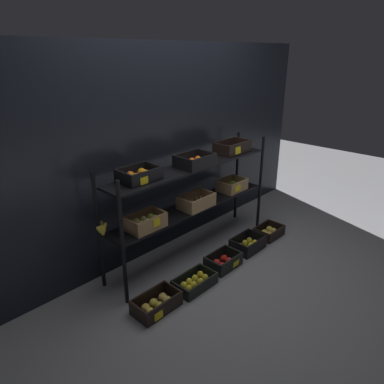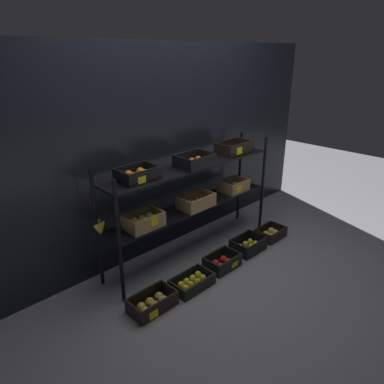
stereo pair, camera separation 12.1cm
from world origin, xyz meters
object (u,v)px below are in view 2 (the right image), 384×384
at_px(crate_ground_apple_gold, 152,303).
at_px(crate_ground_apple_red, 222,263).
at_px(crate_ground_lemon, 192,283).
at_px(crate_ground_right_lemon, 248,246).
at_px(crate_ground_rightmost_apple_gold, 271,234).
at_px(display_rack, 191,187).

bearing_deg(crate_ground_apple_gold, crate_ground_apple_red, -0.19).
relative_size(crate_ground_lemon, crate_ground_right_lemon, 1.09).
bearing_deg(crate_ground_rightmost_apple_gold, display_rack, 155.23).
xyz_separation_m(crate_ground_lemon, crate_ground_rightmost_apple_gold, (1.24, 0.03, 0.00)).
bearing_deg(crate_ground_apple_red, display_rack, 93.06).
distance_m(crate_ground_apple_gold, crate_ground_rightmost_apple_gold, 1.66).
xyz_separation_m(crate_ground_lemon, crate_ground_right_lemon, (0.84, 0.03, 0.01)).
bearing_deg(crate_ground_apple_gold, crate_ground_right_lemon, 0.58).
height_order(display_rack, crate_ground_rightmost_apple_gold, display_rack).
relative_size(display_rack, crate_ground_right_lemon, 5.83).
height_order(display_rack, crate_ground_apple_gold, display_rack).
xyz_separation_m(display_rack, crate_ground_lemon, (-0.40, -0.42, -0.67)).
xyz_separation_m(crate_ground_lemon, crate_ground_apple_red, (0.42, 0.02, 0.00)).
bearing_deg(display_rack, crate_ground_apple_red, -86.94).
relative_size(crate_ground_apple_red, crate_ground_right_lemon, 0.96).
xyz_separation_m(crate_ground_apple_gold, crate_ground_apple_red, (0.84, -0.00, 0.00)).
relative_size(crate_ground_apple_gold, crate_ground_lemon, 1.00).
distance_m(display_rack, crate_ground_right_lemon, 0.88).
bearing_deg(crate_ground_right_lemon, crate_ground_rightmost_apple_gold, -0.83).
xyz_separation_m(crate_ground_apple_gold, crate_ground_right_lemon, (1.26, 0.01, 0.00)).
height_order(crate_ground_apple_gold, crate_ground_apple_red, same).
xyz_separation_m(crate_ground_apple_red, crate_ground_rightmost_apple_gold, (0.82, 0.01, -0.00)).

